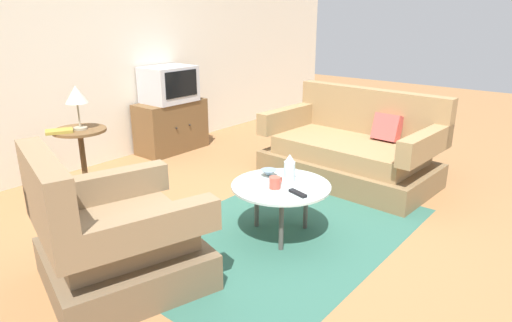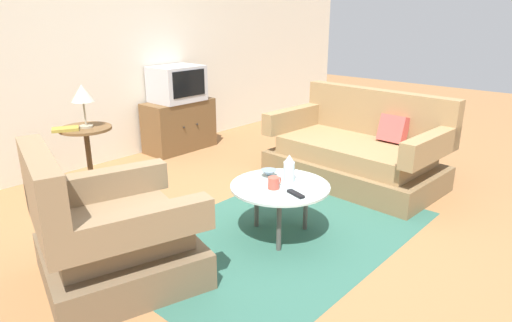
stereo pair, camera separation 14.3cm
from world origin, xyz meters
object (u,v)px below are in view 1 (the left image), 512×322
object	(u,v)px
table_lamp	(76,96)
tv_remote_dark	(298,193)
tv_remote_silver	(295,173)
armchair	(113,241)
book	(59,131)
coffee_table	(281,189)
bowl	(269,173)
couch	(352,151)
vase	(290,168)
television	(169,84)
tv_stand	(171,126)
side_table	(82,149)
mug	(275,183)

from	to	relation	value
table_lamp	tv_remote_dark	size ratio (longest dim) A/B	2.39
tv_remote_dark	tv_remote_silver	bearing A→B (deg)	142.43
armchair	book	bearing A→B (deg)	178.02
tv_remote_dark	armchair	bearing A→B (deg)	-103.82
tv_remote_dark	book	world-z (taller)	book
coffee_table	bowl	bearing A→B (deg)	65.14
table_lamp	book	xyz separation A→B (m)	(-0.18, 0.04, -0.29)
couch	tv_remote_silver	xyz separation A→B (m)	(-1.21, -0.12, 0.14)
vase	book	size ratio (longest dim) A/B	0.82
armchair	television	size ratio (longest dim) A/B	1.93
tv_stand	vase	size ratio (longest dim) A/B	4.00
side_table	tv_stand	size ratio (longest dim) A/B	0.74
tv_remote_silver	bowl	bearing A→B (deg)	-80.36
tv_stand	book	distance (m)	1.74
tv_stand	coffee_table	bearing A→B (deg)	-111.92
armchair	table_lamp	distance (m)	1.73
tv_remote_silver	television	bearing A→B (deg)	-147.41
coffee_table	mug	distance (m)	0.12
tv_stand	mug	world-z (taller)	tv_stand
tv_remote_silver	mug	bearing A→B (deg)	-31.80
coffee_table	vase	size ratio (longest dim) A/B	3.46
television	table_lamp	world-z (taller)	table_lamp
armchair	mug	xyz separation A→B (m)	(1.11, -0.43, 0.16)
television	tv_remote_silver	world-z (taller)	television
side_table	tv_remote_silver	bearing A→B (deg)	-67.40
tv_remote_dark	book	bearing A→B (deg)	-148.25
armchair	bowl	size ratio (longest dim) A/B	8.76
armchair	tv_stand	bearing A→B (deg)	148.77
book	television	bearing A→B (deg)	42.16
mug	bowl	distance (m)	0.26
vase	tv_remote_silver	distance (m)	0.19
armchair	tv_remote_silver	world-z (taller)	armchair
television	vase	bearing A→B (deg)	-109.80
armchair	table_lamp	xyz separation A→B (m)	(0.68, 1.45, 0.64)
couch	table_lamp	world-z (taller)	table_lamp
side_table	book	distance (m)	0.27
side_table	book	size ratio (longest dim) A/B	2.44
bowl	table_lamp	bearing A→B (deg)	109.40
bowl	television	bearing A→B (deg)	68.33
tv_stand	television	size ratio (longest dim) A/B	1.47
couch	tv_remote_silver	distance (m)	1.22
armchair	couch	bearing A→B (deg)	101.08
armchair	table_lamp	size ratio (longest dim) A/B	2.90
television	tv_remote_silver	bearing A→B (deg)	-106.75
book	bowl	bearing A→B (deg)	-39.09
tv_stand	book	world-z (taller)	book
side_table	tv_remote_dark	bearing A→B (deg)	-78.28
table_lamp	tv_remote_silver	xyz separation A→B (m)	(0.76, -1.83, -0.52)
armchair	bowl	bearing A→B (deg)	95.99
coffee_table	couch	bearing A→B (deg)	6.53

